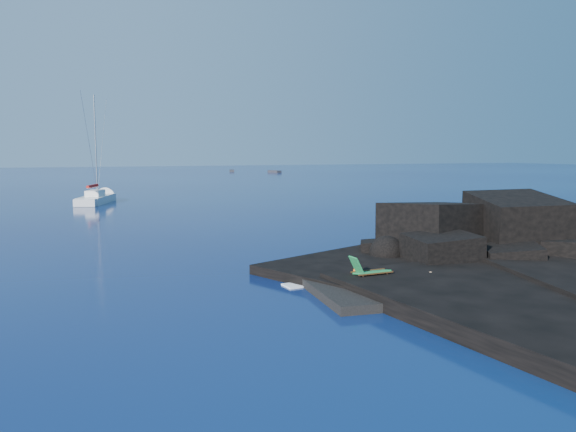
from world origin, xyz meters
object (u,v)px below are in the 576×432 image
object	(u,v)px
distant_boat_a	(232,172)
distant_boat_b	(275,173)
marker_cone	(355,272)
sailboat	(97,203)
sunbather	(421,275)
deck_chair	(372,267)

from	to	relation	value
distant_boat_a	distant_boat_b	distance (m)	14.10
marker_cone	distant_boat_b	xyz separation A→B (m)	(41.77, 121.29, -0.66)
sailboat	distant_boat_a	bearing A→B (deg)	84.03
sunbather	distant_boat_b	size ratio (longest dim) A/B	0.40
sunbather	distant_boat_b	world-z (taller)	sunbather
sailboat	sunbather	bearing A→B (deg)	-57.98
marker_cone	sunbather	bearing A→B (deg)	-24.59
marker_cone	distant_boat_a	world-z (taller)	marker_cone
sailboat	sunbather	distance (m)	47.35
deck_chair	distant_boat_a	size ratio (longest dim) A/B	0.42
distant_boat_a	distant_boat_b	bearing A→B (deg)	-36.08
sunbather	distant_boat_a	world-z (taller)	sunbather
deck_chair	distant_boat_a	xyz separation A→B (m)	(32.55, 132.91, -0.95)
sailboat	deck_chair	world-z (taller)	sailboat
deck_chair	sunbather	bearing A→B (deg)	-19.35
distant_boat_a	marker_cone	bearing A→B (deg)	-88.29
distant_boat_b	distant_boat_a	bearing A→B (deg)	113.97
marker_cone	distant_boat_b	size ratio (longest dim) A/B	0.13
distant_boat_b	sailboat	bearing A→B (deg)	-137.32
marker_cone	distant_boat_b	bearing A→B (deg)	71.00
marker_cone	sailboat	bearing A→B (deg)	100.04
sailboat	distant_boat_a	size ratio (longest dim) A/B	2.89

